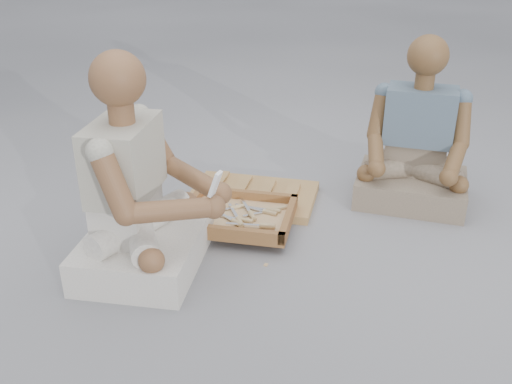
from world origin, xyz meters
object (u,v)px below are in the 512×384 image
at_px(tool_tray, 238,216).
at_px(craftsman, 139,199).
at_px(carved_panel, 253,196).
at_px(companion, 416,149).

distance_m(tool_tray, craftsman, 0.54).
relative_size(tool_tray, craftsman, 0.64).
bearing_deg(carved_panel, tool_tray, -79.12).
relative_size(craftsman, companion, 1.08).
bearing_deg(craftsman, companion, 125.22).
bearing_deg(tool_tray, craftsman, -119.03).
distance_m(tool_tray, companion, 0.95).
bearing_deg(carved_panel, companion, 24.14).
bearing_deg(craftsman, carved_panel, 152.42).
relative_size(carved_panel, craftsman, 0.71).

